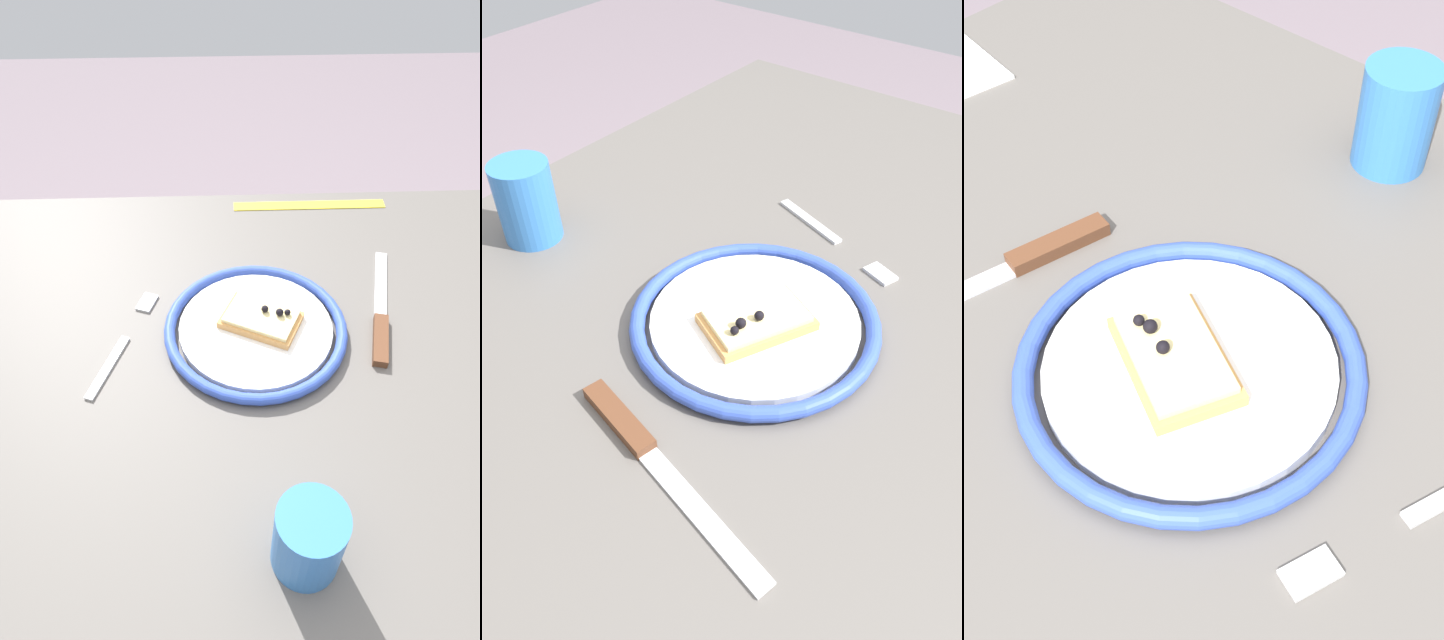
{
  "view_description": "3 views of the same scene",
  "coord_description": "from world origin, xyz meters",
  "views": [
    {
      "loc": [
        -0.0,
        -0.46,
        1.31
      ],
      "look_at": [
        0.02,
        0.05,
        0.76
      ],
      "focal_mm": 30.06,
      "sensor_mm": 36.0,
      "label": 1
    },
    {
      "loc": [
        0.42,
        0.29,
        1.18
      ],
      "look_at": [
        0.07,
        0.02,
        0.76
      ],
      "focal_mm": 33.64,
      "sensor_mm": 36.0,
      "label": 2
    },
    {
      "loc": [
        -0.21,
        0.31,
        1.22
      ],
      "look_at": [
        0.05,
        0.02,
        0.77
      ],
      "focal_mm": 45.73,
      "sensor_mm": 36.0,
      "label": 3
    }
  ],
  "objects": [
    {
      "name": "plate",
      "position": [
        0.04,
        0.05,
        0.75
      ],
      "size": [
        0.26,
        0.26,
        0.02
      ],
      "color": "white",
      "rests_on": "dining_table"
    },
    {
      "name": "dining_table",
      "position": [
        0.0,
        0.0,
        0.66
      ],
      "size": [
        1.17,
        0.78,
        0.74
      ],
      "color": "#5B5651",
      "rests_on": "ground_plane"
    },
    {
      "name": "pizza_slice_near",
      "position": [
        0.05,
        0.05,
        0.76
      ],
      "size": [
        0.13,
        0.11,
        0.03
      ],
      "color": "tan",
      "rests_on": "plate"
    },
    {
      "name": "ground_plane",
      "position": [
        0.0,
        0.0,
        0.0
      ],
      "size": [
        6.0,
        6.0,
        0.0
      ],
      "primitive_type": "plane",
      "color": "slate"
    },
    {
      "name": "fork",
      "position": [
        -0.15,
        0.03,
        0.74
      ],
      "size": [
        0.08,
        0.2,
        0.0
      ],
      "color": "silver",
      "rests_on": "dining_table"
    },
    {
      "name": "cup",
      "position": [
        0.07,
        -0.27,
        0.79
      ],
      "size": [
        0.07,
        0.07,
        0.1
      ],
      "primitive_type": "cylinder",
      "color": "#3372BF",
      "rests_on": "dining_table"
    },
    {
      "name": "knife",
      "position": [
        0.22,
        0.05,
        0.75
      ],
      "size": [
        0.07,
        0.24,
        0.01
      ],
      "color": "silver",
      "rests_on": "dining_table"
    }
  ]
}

